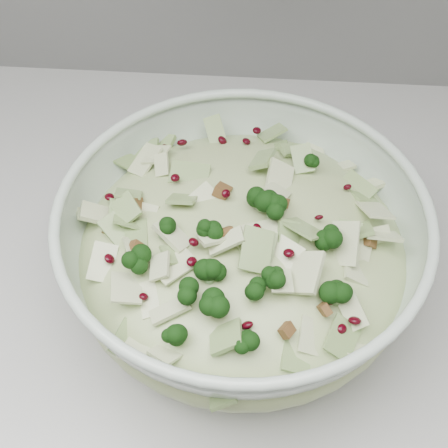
% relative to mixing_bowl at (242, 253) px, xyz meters
% --- Properties ---
extents(counter, '(3.60, 0.60, 0.90)m').
position_rel_mixing_bowl_xyz_m(counter, '(-0.10, 0.10, -0.52)').
color(counter, '#AEAEA9').
rests_on(counter, floor).
extents(mixing_bowl, '(0.44, 0.44, 0.14)m').
position_rel_mixing_bowl_xyz_m(mixing_bowl, '(0.00, 0.00, 0.00)').
color(mixing_bowl, '#B9CCBA').
rests_on(mixing_bowl, counter).
extents(salad, '(0.41, 0.41, 0.14)m').
position_rel_mixing_bowl_xyz_m(salad, '(0.00, 0.00, 0.02)').
color(salad, '#B8C486').
rests_on(salad, mixing_bowl).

